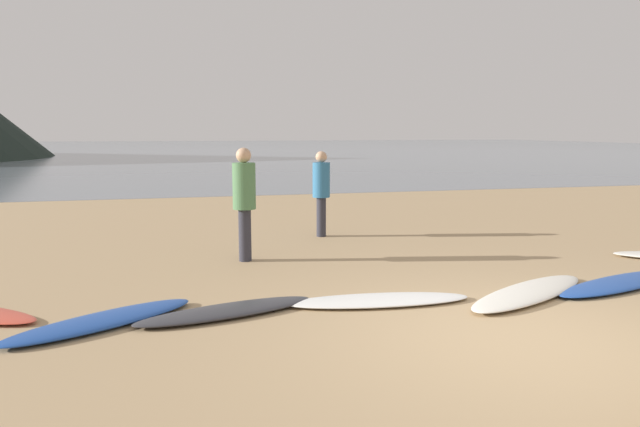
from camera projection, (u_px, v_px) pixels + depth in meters
ground_plane at (300, 212)px, 15.24m from camera, size 120.00×120.00×0.20m
ocean_water at (202, 148)px, 66.29m from camera, size 140.00×100.00×0.01m
surfboard_1 at (102, 321)px, 6.04m from camera, size 2.05×1.57×0.10m
surfboard_2 at (227, 311)px, 6.38m from camera, size 2.10×1.02×0.09m
surfboard_3 at (378, 300)px, 6.81m from camera, size 2.22×0.75×0.08m
surfboard_4 at (529, 292)px, 7.10m from camera, size 2.35×1.65×0.10m
surfboard_5 at (621, 283)px, 7.56m from camera, size 2.50×1.27×0.09m
person_0 at (244, 195)px, 8.90m from camera, size 0.35×0.35×1.74m
person_1 at (321, 187)px, 11.01m from camera, size 0.33×0.33×1.62m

